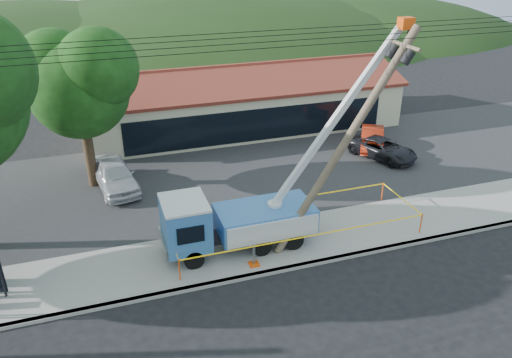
{
  "coord_description": "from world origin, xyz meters",
  "views": [
    {
      "loc": [
        -6.27,
        -14.06,
        12.97
      ],
      "look_at": [
        0.09,
        5.0,
        3.08
      ],
      "focal_mm": 35.0,
      "sensor_mm": 36.0,
      "label": 1
    }
  ],
  "objects_px": {
    "car_silver": "(117,190)",
    "car_red": "(371,149)",
    "leaning_pole": "(350,134)",
    "car_dark": "(381,159)",
    "utility_truck": "(236,217)"
  },
  "relations": [
    {
      "from": "car_red",
      "to": "car_silver",
      "type": "bearing_deg",
      "value": -147.2
    },
    {
      "from": "utility_truck",
      "to": "leaning_pole",
      "type": "bearing_deg",
      "value": -11.89
    },
    {
      "from": "car_silver",
      "to": "car_red",
      "type": "height_order",
      "value": "car_silver"
    },
    {
      "from": "car_silver",
      "to": "car_red",
      "type": "xyz_separation_m",
      "value": [
        16.66,
        0.69,
        0.0
      ]
    },
    {
      "from": "leaning_pole",
      "to": "car_red",
      "type": "bearing_deg",
      "value": 53.16
    },
    {
      "from": "car_silver",
      "to": "car_dark",
      "type": "xyz_separation_m",
      "value": [
        16.46,
        -0.94,
        0.0
      ]
    },
    {
      "from": "car_silver",
      "to": "car_dark",
      "type": "bearing_deg",
      "value": -12.37
    },
    {
      "from": "leaning_pole",
      "to": "car_dark",
      "type": "xyz_separation_m",
      "value": [
        6.9,
        7.84,
        -5.39
      ]
    },
    {
      "from": "utility_truck",
      "to": "car_silver",
      "type": "height_order",
      "value": "utility_truck"
    },
    {
      "from": "car_silver",
      "to": "car_red",
      "type": "distance_m",
      "value": 16.67
    },
    {
      "from": "utility_truck",
      "to": "car_red",
      "type": "distance_m",
      "value": 14.69
    },
    {
      "from": "car_silver",
      "to": "utility_truck",
      "type": "bearing_deg",
      "value": -67.6
    },
    {
      "from": "utility_truck",
      "to": "car_red",
      "type": "height_order",
      "value": "utility_truck"
    },
    {
      "from": "car_red",
      "to": "car_dark",
      "type": "bearing_deg",
      "value": -66.38
    },
    {
      "from": "car_silver",
      "to": "car_dark",
      "type": "relative_size",
      "value": 1.08
    }
  ]
}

